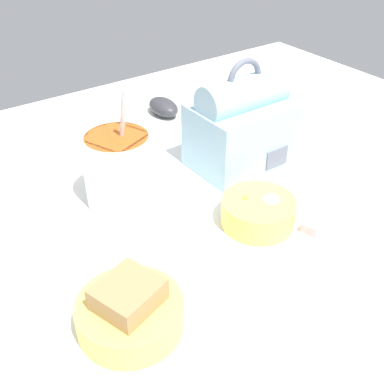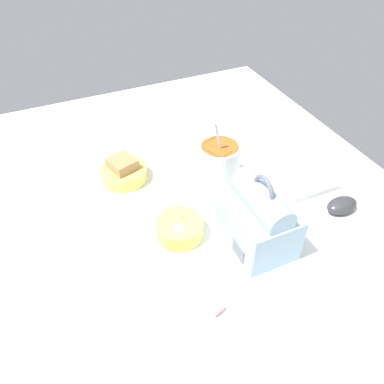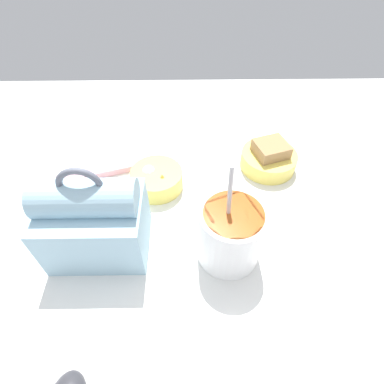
{
  "view_description": "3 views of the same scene",
  "coord_description": "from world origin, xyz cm",
  "px_view_note": "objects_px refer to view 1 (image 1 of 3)",
  "views": [
    {
      "loc": [
        -35.64,
        -47.94,
        47.05
      ],
      "look_at": [
        -1.97,
        -0.7,
        7.0
      ],
      "focal_mm": 45.0,
      "sensor_mm": 36.0,
      "label": 1
    },
    {
      "loc": [
        59.93,
        -28.28,
        68.24
      ],
      "look_at": [
        -1.97,
        -0.7,
        7.0
      ],
      "focal_mm": 35.0,
      "sensor_mm": 36.0,
      "label": 2
    },
    {
      "loc": [
        -1.41,
        38.15,
        49.57
      ],
      "look_at": [
        -1.97,
        -0.7,
        7.0
      ],
      "focal_mm": 28.0,
      "sensor_mm": 36.0,
      "label": 3
    }
  ],
  "objects_px": {
    "lunch_bag": "(241,126)",
    "computer_mouse": "(163,107)",
    "bento_bowl_snacks": "(258,211)",
    "chopstick_case": "(335,201)",
    "soup_cup": "(119,168)",
    "bento_bowl_sandwich": "(130,311)",
    "keyboard": "(72,143)"
  },
  "relations": [
    {
      "from": "lunch_bag",
      "to": "computer_mouse",
      "type": "xyz_separation_m",
      "value": [
        -0.0,
        0.25,
        -0.06
      ]
    },
    {
      "from": "bento_bowl_snacks",
      "to": "chopstick_case",
      "type": "distance_m",
      "value": 0.14
    },
    {
      "from": "soup_cup",
      "to": "chopstick_case",
      "type": "height_order",
      "value": "soup_cup"
    },
    {
      "from": "lunch_bag",
      "to": "bento_bowl_sandwich",
      "type": "bearing_deg",
      "value": -148.48
    },
    {
      "from": "soup_cup",
      "to": "bento_bowl_snacks",
      "type": "height_order",
      "value": "soup_cup"
    },
    {
      "from": "lunch_bag",
      "to": "bento_bowl_snacks",
      "type": "xyz_separation_m",
      "value": [
        -0.09,
        -0.15,
        -0.05
      ]
    },
    {
      "from": "bento_bowl_sandwich",
      "to": "computer_mouse",
      "type": "distance_m",
      "value": 0.57
    },
    {
      "from": "soup_cup",
      "to": "computer_mouse",
      "type": "xyz_separation_m",
      "value": [
        0.23,
        0.23,
        -0.04
      ]
    },
    {
      "from": "lunch_bag",
      "to": "soup_cup",
      "type": "relative_size",
      "value": 1.0
    },
    {
      "from": "chopstick_case",
      "to": "bento_bowl_snacks",
      "type": "bearing_deg",
      "value": 164.01
    },
    {
      "from": "keyboard",
      "to": "soup_cup",
      "type": "xyz_separation_m",
      "value": [
        -0.01,
        -0.21,
        0.05
      ]
    },
    {
      "from": "keyboard",
      "to": "bento_bowl_sandwich",
      "type": "distance_m",
      "value": 0.45
    },
    {
      "from": "keyboard",
      "to": "bento_bowl_sandwich",
      "type": "xyz_separation_m",
      "value": [
        -0.12,
        -0.44,
        0.01
      ]
    },
    {
      "from": "bento_bowl_snacks",
      "to": "computer_mouse",
      "type": "relative_size",
      "value": 1.32
    },
    {
      "from": "lunch_bag",
      "to": "chopstick_case",
      "type": "relative_size",
      "value": 1.02
    },
    {
      "from": "soup_cup",
      "to": "bento_bowl_sandwich",
      "type": "xyz_separation_m",
      "value": [
        -0.11,
        -0.23,
        -0.04
      ]
    },
    {
      "from": "bento_bowl_sandwich",
      "to": "lunch_bag",
      "type": "bearing_deg",
      "value": 31.52
    },
    {
      "from": "lunch_bag",
      "to": "chopstick_case",
      "type": "bearing_deg",
      "value": -77.96
    },
    {
      "from": "lunch_bag",
      "to": "soup_cup",
      "type": "height_order",
      "value": "same"
    },
    {
      "from": "lunch_bag",
      "to": "bento_bowl_sandwich",
      "type": "distance_m",
      "value": 0.4
    },
    {
      "from": "computer_mouse",
      "to": "bento_bowl_snacks",
      "type": "bearing_deg",
      "value": -102.58
    },
    {
      "from": "soup_cup",
      "to": "computer_mouse",
      "type": "distance_m",
      "value": 0.32
    },
    {
      "from": "bento_bowl_sandwich",
      "to": "bento_bowl_snacks",
      "type": "bearing_deg",
      "value": 13.55
    },
    {
      "from": "keyboard",
      "to": "chopstick_case",
      "type": "xyz_separation_m",
      "value": [
        0.26,
        -0.42,
        -0.0
      ]
    },
    {
      "from": "bento_bowl_sandwich",
      "to": "bento_bowl_snacks",
      "type": "xyz_separation_m",
      "value": [
        0.25,
        0.06,
        -0.0
      ]
    },
    {
      "from": "keyboard",
      "to": "computer_mouse",
      "type": "relative_size",
      "value": 3.77
    },
    {
      "from": "keyboard",
      "to": "soup_cup",
      "type": "height_order",
      "value": "soup_cup"
    },
    {
      "from": "keyboard",
      "to": "computer_mouse",
      "type": "height_order",
      "value": "computer_mouse"
    },
    {
      "from": "chopstick_case",
      "to": "keyboard",
      "type": "bearing_deg",
      "value": 122.19
    },
    {
      "from": "keyboard",
      "to": "soup_cup",
      "type": "relative_size",
      "value": 1.63
    },
    {
      "from": "keyboard",
      "to": "soup_cup",
      "type": "distance_m",
      "value": 0.21
    },
    {
      "from": "lunch_bag",
      "to": "soup_cup",
      "type": "xyz_separation_m",
      "value": [
        -0.23,
        0.02,
        -0.01
      ]
    }
  ]
}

